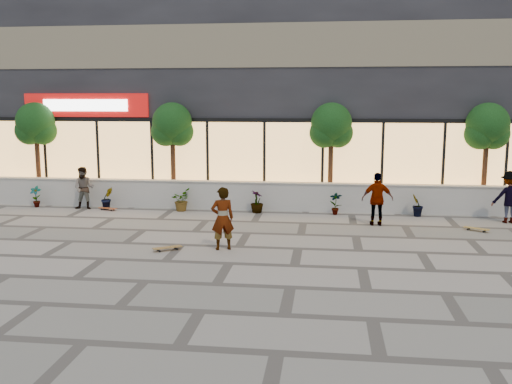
# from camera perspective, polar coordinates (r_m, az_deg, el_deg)

# --- Properties ---
(ground) EXTENTS (80.00, 80.00, 0.00)m
(ground) POSITION_cam_1_polar(r_m,az_deg,el_deg) (14.28, -2.72, -7.15)
(ground) COLOR #A89E92
(ground) RESTS_ON ground
(planter_wall) EXTENTS (22.00, 0.42, 1.04)m
(planter_wall) POSITION_cam_1_polar(r_m,az_deg,el_deg) (20.93, 0.55, -0.38)
(planter_wall) COLOR silver
(planter_wall) RESTS_ON ground
(retail_building) EXTENTS (24.00, 9.17, 8.50)m
(retail_building) POSITION_cam_1_polar(r_m,az_deg,el_deg) (26.09, 1.97, 9.74)
(retail_building) COLOR #232227
(retail_building) RESTS_ON ground
(shrub_a) EXTENTS (0.43, 0.29, 0.81)m
(shrub_a) POSITION_cam_1_polar(r_m,az_deg,el_deg) (23.00, -21.16, -0.43)
(shrub_a) COLOR #133410
(shrub_a) RESTS_ON ground
(shrub_b) EXTENTS (0.57, 0.57, 0.81)m
(shrub_b) POSITION_cam_1_polar(r_m,az_deg,el_deg) (21.82, -14.66, -0.61)
(shrub_b) COLOR #133410
(shrub_b) RESTS_ON ground
(shrub_c) EXTENTS (0.68, 0.77, 0.81)m
(shrub_c) POSITION_cam_1_polar(r_m,az_deg,el_deg) (20.95, -7.53, -0.78)
(shrub_c) COLOR #133410
(shrub_c) RESTS_ON ground
(shrub_d) EXTENTS (0.64, 0.64, 0.81)m
(shrub_d) POSITION_cam_1_polar(r_m,az_deg,el_deg) (20.42, 0.09, -0.96)
(shrub_d) COLOR #133410
(shrub_d) RESTS_ON ground
(shrub_e) EXTENTS (0.46, 0.35, 0.81)m
(shrub_e) POSITION_cam_1_polar(r_m,az_deg,el_deg) (20.28, 7.97, -1.13)
(shrub_e) COLOR #133410
(shrub_e) RESTS_ON ground
(shrub_f) EXTENTS (0.55, 0.57, 0.81)m
(shrub_f) POSITION_cam_1_polar(r_m,az_deg,el_deg) (20.51, 15.81, -1.27)
(shrub_f) COLOR #133410
(shrub_f) RESTS_ON ground
(tree_west) EXTENTS (1.60, 1.50, 3.92)m
(tree_west) POSITION_cam_1_polar(r_m,az_deg,el_deg) (24.08, -21.16, 6.16)
(tree_west) COLOR #432518
(tree_west) RESTS_ON ground
(tree_midwest) EXTENTS (1.60, 1.50, 3.92)m
(tree_midwest) POSITION_cam_1_polar(r_m,az_deg,el_deg) (22.02, -8.37, 6.45)
(tree_midwest) COLOR #432518
(tree_midwest) RESTS_ON ground
(tree_mideast) EXTENTS (1.60, 1.50, 3.92)m
(tree_mideast) POSITION_cam_1_polar(r_m,az_deg,el_deg) (21.22, 7.54, 6.36)
(tree_mideast) COLOR #432518
(tree_mideast) RESTS_ON ground
(tree_east) EXTENTS (1.60, 1.50, 3.92)m
(tree_east) POSITION_cam_1_polar(r_m,az_deg,el_deg) (21.95, 22.12, 5.86)
(tree_east) COLOR #432518
(tree_east) RESTS_ON ground
(skater_center) EXTENTS (0.73, 0.60, 1.72)m
(skater_center) POSITION_cam_1_polar(r_m,az_deg,el_deg) (15.39, -3.37, -2.65)
(skater_center) COLOR white
(skater_center) RESTS_ON ground
(skater_left) EXTENTS (0.81, 0.66, 1.57)m
(skater_left) POSITION_cam_1_polar(r_m,az_deg,el_deg) (21.94, -16.82, 0.36)
(skater_left) COLOR tan
(skater_left) RESTS_ON ground
(skater_right_near) EXTENTS (1.02, 0.45, 1.71)m
(skater_right_near) POSITION_cam_1_polar(r_m,az_deg,el_deg) (18.72, 12.05, -0.71)
(skater_right_near) COLOR white
(skater_right_near) RESTS_ON ground
(skater_right_far) EXTENTS (1.14, 0.69, 1.72)m
(skater_right_far) POSITION_cam_1_polar(r_m,az_deg,el_deg) (20.46, 24.02, -0.46)
(skater_right_far) COLOR maroon
(skater_right_far) RESTS_ON ground
(skateboard_center) EXTENTS (0.77, 0.61, 0.10)m
(skateboard_center) POSITION_cam_1_polar(r_m,az_deg,el_deg) (15.61, -8.85, -5.52)
(skateboard_center) COLOR brown
(skateboard_center) RESTS_ON ground
(skateboard_left) EXTENTS (0.76, 0.42, 0.09)m
(skateboard_left) POSITION_cam_1_polar(r_m,az_deg,el_deg) (21.61, -14.61, -1.59)
(skateboard_left) COLOR #BF5223
(skateboard_left) RESTS_ON ground
(skateboard_right_near) EXTENTS (0.76, 0.60, 0.09)m
(skateboard_right_near) POSITION_cam_1_polar(r_m,az_deg,el_deg) (18.93, 21.17, -3.43)
(skateboard_right_near) COLOR olive
(skateboard_right_near) RESTS_ON ground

